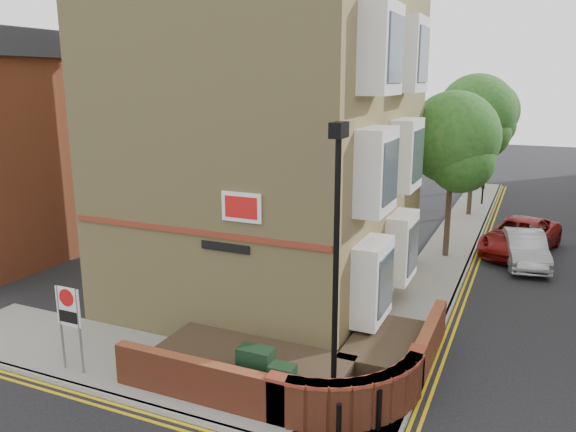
# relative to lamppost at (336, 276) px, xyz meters

# --- Properties ---
(pavement_corner) EXTENTS (13.00, 3.00, 0.12)m
(pavement_corner) POSITION_rel_lamppost_xyz_m (-5.10, 0.30, -3.28)
(pavement_corner) COLOR gray
(pavement_corner) RESTS_ON ground
(pavement_main) EXTENTS (2.00, 32.00, 0.12)m
(pavement_main) POSITION_rel_lamppost_xyz_m (0.40, 14.80, -3.28)
(pavement_main) COLOR gray
(pavement_main) RESTS_ON ground
(kerb_side) EXTENTS (13.00, 0.15, 0.12)m
(kerb_side) POSITION_rel_lamppost_xyz_m (-5.10, -1.20, -3.28)
(kerb_side) COLOR gray
(kerb_side) RESTS_ON ground
(kerb_main_near) EXTENTS (0.15, 32.00, 0.12)m
(kerb_main_near) POSITION_rel_lamppost_xyz_m (1.40, 14.80, -3.28)
(kerb_main_near) COLOR gray
(kerb_main_near) RESTS_ON ground
(yellow_lines_side) EXTENTS (13.00, 0.28, 0.01)m
(yellow_lines_side) POSITION_rel_lamppost_xyz_m (-5.10, -1.45, -3.34)
(yellow_lines_side) COLOR gold
(yellow_lines_side) RESTS_ON ground
(yellow_lines_main) EXTENTS (0.28, 32.00, 0.01)m
(yellow_lines_main) POSITION_rel_lamppost_xyz_m (1.65, 14.80, -3.34)
(yellow_lines_main) COLOR gold
(yellow_lines_main) RESTS_ON ground
(corner_building) EXTENTS (8.95, 10.40, 13.60)m
(corner_building) POSITION_rel_lamppost_xyz_m (-4.44, 6.80, 2.88)
(corner_building) COLOR tan
(corner_building) RESTS_ON ground
(garden_wall) EXTENTS (6.80, 6.00, 1.20)m
(garden_wall) POSITION_rel_lamppost_xyz_m (-1.60, 1.30, -3.34)
(garden_wall) COLOR brown
(garden_wall) RESTS_ON ground
(lamppost) EXTENTS (0.25, 0.50, 6.30)m
(lamppost) POSITION_rel_lamppost_xyz_m (0.00, 0.00, 0.00)
(lamppost) COLOR black
(lamppost) RESTS_ON pavement_corner
(utility_cabinet_large) EXTENTS (0.80, 0.45, 1.20)m
(utility_cabinet_large) POSITION_rel_lamppost_xyz_m (-1.90, 0.10, -2.62)
(utility_cabinet_large) COLOR black
(utility_cabinet_large) RESTS_ON pavement_corner
(utility_cabinet_small) EXTENTS (0.55, 0.40, 1.10)m
(utility_cabinet_small) POSITION_rel_lamppost_xyz_m (-1.10, -0.20, -2.67)
(utility_cabinet_small) COLOR black
(utility_cabinet_small) RESTS_ON pavement_corner
(bollard_near) EXTENTS (0.11, 0.11, 0.90)m
(bollard_near) POSITION_rel_lamppost_xyz_m (0.40, -0.80, -2.77)
(bollard_near) COLOR black
(bollard_near) RESTS_ON pavement_corner
(bollard_far) EXTENTS (0.11, 0.11, 0.90)m
(bollard_far) POSITION_rel_lamppost_xyz_m (1.00, -0.00, -2.77)
(bollard_far) COLOR black
(bollard_far) RESTS_ON pavement_corner
(zone_sign) EXTENTS (0.72, 0.07, 2.20)m
(zone_sign) POSITION_rel_lamppost_xyz_m (-6.60, -0.70, -1.70)
(zone_sign) COLOR slate
(zone_sign) RESTS_ON pavement_corner
(side_building) EXTENTS (6.40, 10.40, 9.00)m
(side_building) POSITION_rel_lamppost_xyz_m (-16.60, 6.80, 1.20)
(side_building) COLOR brown
(side_building) RESTS_ON ground
(tree_near) EXTENTS (3.64, 3.65, 6.70)m
(tree_near) POSITION_rel_lamppost_xyz_m (0.40, 12.85, 1.36)
(tree_near) COLOR #382B1E
(tree_near) RESTS_ON pavement_main
(tree_mid) EXTENTS (4.03, 4.03, 7.42)m
(tree_mid) POSITION_rel_lamppost_xyz_m (0.40, 20.85, 1.85)
(tree_mid) COLOR #382B1E
(tree_mid) RESTS_ON pavement_main
(tree_far) EXTENTS (3.81, 3.81, 7.00)m
(tree_far) POSITION_rel_lamppost_xyz_m (0.40, 28.85, 1.57)
(tree_far) COLOR #382B1E
(tree_far) RESTS_ON pavement_main
(traffic_light_assembly) EXTENTS (0.20, 0.16, 4.20)m
(traffic_light_assembly) POSITION_rel_lamppost_xyz_m (0.80, 23.80, -0.56)
(traffic_light_assembly) COLOR black
(traffic_light_assembly) RESTS_ON pavement_main
(silver_car_near) EXTENTS (2.11, 4.24, 1.34)m
(silver_car_near) POSITION_rel_lamppost_xyz_m (3.40, 13.16, -2.68)
(silver_car_near) COLOR gray
(silver_car_near) RESTS_ON ground
(red_car_main) EXTENTS (3.48, 5.64, 1.46)m
(red_car_main) POSITION_rel_lamppost_xyz_m (3.18, 14.80, -2.62)
(red_car_main) COLOR maroon
(red_car_main) RESTS_ON ground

